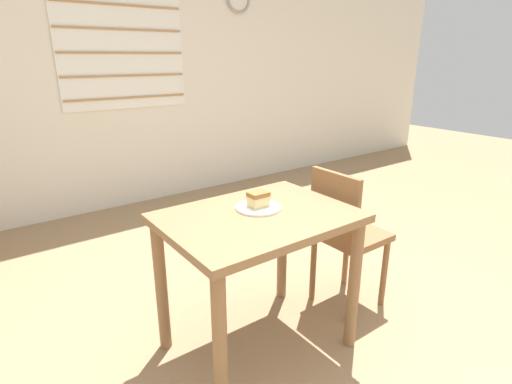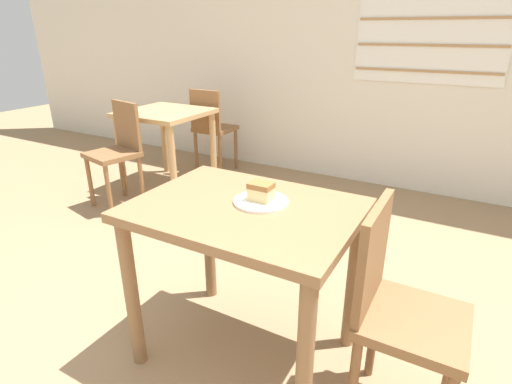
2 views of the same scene
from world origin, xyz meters
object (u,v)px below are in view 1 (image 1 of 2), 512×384
dining_table_near (258,240)px  chair_near_window (345,233)px  cake_slice (258,199)px  plate (258,207)px

dining_table_near → chair_near_window: bearing=-0.3°
dining_table_near → chair_near_window: chair_near_window is taller
cake_slice → plate: bearing=-93.7°
dining_table_near → plate: bearing=51.9°
dining_table_near → chair_near_window: size_ratio=1.03×
dining_table_near → plate: plate is taller
chair_near_window → cake_slice: 0.67m
plate → chair_near_window: bearing=-5.7°
chair_near_window → dining_table_near: bearing=89.7°
dining_table_near → cake_slice: size_ratio=9.35×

